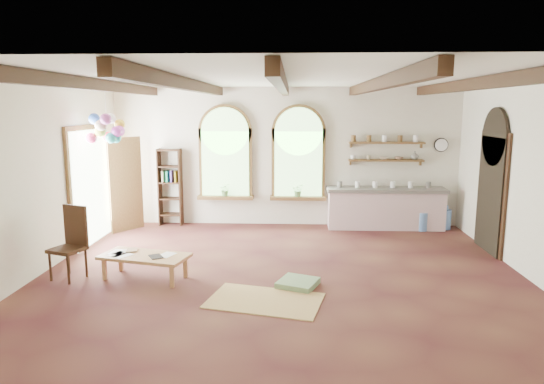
# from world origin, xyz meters

# --- Properties ---
(floor) EXTENTS (8.00, 8.00, 0.00)m
(floor) POSITION_xyz_m (0.00, 0.00, 0.00)
(floor) COLOR brown
(floor) RESTS_ON ground
(ceiling_beams) EXTENTS (6.20, 6.80, 0.18)m
(ceiling_beams) POSITION_xyz_m (0.00, 0.00, 3.10)
(ceiling_beams) COLOR #331910
(ceiling_beams) RESTS_ON ceiling
(window_left) EXTENTS (1.30, 0.28, 2.20)m
(window_left) POSITION_xyz_m (-1.40, 3.43, 1.63)
(window_left) COLOR brown
(window_left) RESTS_ON floor
(window_right) EXTENTS (1.30, 0.28, 2.20)m
(window_right) POSITION_xyz_m (0.30, 3.43, 1.63)
(window_right) COLOR brown
(window_right) RESTS_ON floor
(left_doorway) EXTENTS (0.10, 1.90, 2.50)m
(left_doorway) POSITION_xyz_m (-3.95, 1.80, 1.15)
(left_doorway) COLOR brown
(left_doorway) RESTS_ON floor
(right_doorway) EXTENTS (0.10, 1.30, 2.40)m
(right_doorway) POSITION_xyz_m (3.95, 1.50, 1.10)
(right_doorway) COLOR black
(right_doorway) RESTS_ON floor
(kitchen_counter) EXTENTS (2.68, 0.62, 0.94)m
(kitchen_counter) POSITION_xyz_m (2.30, 3.20, 0.48)
(kitchen_counter) COLOR beige
(kitchen_counter) RESTS_ON floor
(wall_shelf_lower) EXTENTS (1.70, 0.24, 0.04)m
(wall_shelf_lower) POSITION_xyz_m (2.30, 3.38, 1.55)
(wall_shelf_lower) COLOR brown
(wall_shelf_lower) RESTS_ON wall_back
(wall_shelf_upper) EXTENTS (1.70, 0.24, 0.04)m
(wall_shelf_upper) POSITION_xyz_m (2.30, 3.38, 1.95)
(wall_shelf_upper) COLOR brown
(wall_shelf_upper) RESTS_ON wall_back
(wall_clock) EXTENTS (0.32, 0.04, 0.32)m
(wall_clock) POSITION_xyz_m (3.55, 3.45, 1.90)
(wall_clock) COLOR black
(wall_clock) RESTS_ON wall_back
(bookshelf) EXTENTS (0.53, 0.32, 1.80)m
(bookshelf) POSITION_xyz_m (-2.70, 3.32, 0.90)
(bookshelf) COLOR #331910
(bookshelf) RESTS_ON floor
(coffee_table) EXTENTS (1.52, 0.96, 0.40)m
(coffee_table) POSITION_xyz_m (-2.20, -0.35, 0.35)
(coffee_table) COLOR #A8894D
(coffee_table) RESTS_ON floor
(side_chair) EXTENTS (0.60, 0.60, 1.18)m
(side_chair) POSITION_xyz_m (-3.43, -0.39, 0.34)
(side_chair) COLOR #331910
(side_chair) RESTS_ON floor
(floor_mat) EXTENTS (1.78, 1.32, 0.02)m
(floor_mat) POSITION_xyz_m (-0.21, -1.19, 0.01)
(floor_mat) COLOR tan
(floor_mat) RESTS_ON floor
(floor_cushion) EXTENTS (0.72, 0.72, 0.10)m
(floor_cushion) POSITION_xyz_m (0.27, -0.58, 0.05)
(floor_cushion) COLOR #6B895F
(floor_cushion) RESTS_ON floor
(water_jug_a) EXTENTS (0.28, 0.28, 0.54)m
(water_jug_a) POSITION_xyz_m (3.10, 3.03, 0.23)
(water_jug_a) COLOR #5E89CA
(water_jug_a) RESTS_ON floor
(water_jug_b) EXTENTS (0.30, 0.30, 0.57)m
(water_jug_b) POSITION_xyz_m (3.64, 3.20, 0.25)
(water_jug_b) COLOR #5E89CA
(water_jug_b) RESTS_ON floor
(balloon_cluster) EXTENTS (0.68, 0.75, 1.14)m
(balloon_cluster) POSITION_xyz_m (-3.41, 1.45, 2.33)
(balloon_cluster) COLOR white
(balloon_cluster) RESTS_ON floor
(table_book) EXTENTS (0.23, 0.28, 0.02)m
(table_book) POSITION_xyz_m (-2.56, -0.16, 0.41)
(table_book) COLOR olive
(table_book) RESTS_ON coffee_table
(tablet) EXTENTS (0.29, 0.31, 0.01)m
(tablet) POSITION_xyz_m (-1.99, -0.45, 0.41)
(tablet) COLOR black
(tablet) RESTS_ON coffee_table
(potted_plant_left) EXTENTS (0.27, 0.23, 0.30)m
(potted_plant_left) POSITION_xyz_m (-1.40, 3.32, 0.85)
(potted_plant_left) COLOR #598C4C
(potted_plant_left) RESTS_ON window_left
(potted_plant_right) EXTENTS (0.27, 0.23, 0.30)m
(potted_plant_right) POSITION_xyz_m (0.30, 3.32, 0.85)
(potted_plant_right) COLOR #598C4C
(potted_plant_right) RESTS_ON window_right
(shelf_cup_a) EXTENTS (0.12, 0.10, 0.10)m
(shelf_cup_a) POSITION_xyz_m (1.55, 3.38, 1.62)
(shelf_cup_a) COLOR white
(shelf_cup_a) RESTS_ON wall_shelf_lower
(shelf_cup_b) EXTENTS (0.10, 0.10, 0.09)m
(shelf_cup_b) POSITION_xyz_m (1.90, 3.38, 1.62)
(shelf_cup_b) COLOR beige
(shelf_cup_b) RESTS_ON wall_shelf_lower
(shelf_bowl_a) EXTENTS (0.22, 0.22, 0.05)m
(shelf_bowl_a) POSITION_xyz_m (2.25, 3.38, 1.60)
(shelf_bowl_a) COLOR beige
(shelf_bowl_a) RESTS_ON wall_shelf_lower
(shelf_bowl_b) EXTENTS (0.20, 0.20, 0.06)m
(shelf_bowl_b) POSITION_xyz_m (2.60, 3.38, 1.60)
(shelf_bowl_b) COLOR #8C664C
(shelf_bowl_b) RESTS_ON wall_shelf_lower
(shelf_vase) EXTENTS (0.18, 0.18, 0.19)m
(shelf_vase) POSITION_xyz_m (2.95, 3.38, 1.67)
(shelf_vase) COLOR slate
(shelf_vase) RESTS_ON wall_shelf_lower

